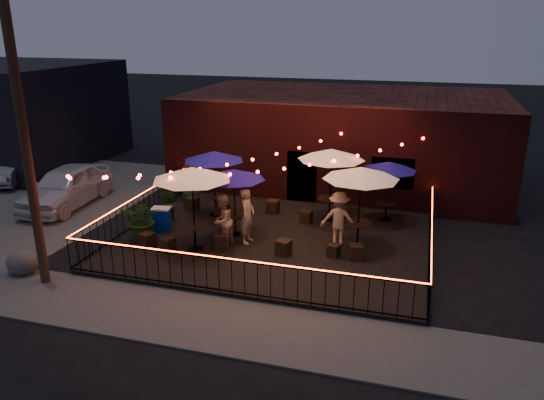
% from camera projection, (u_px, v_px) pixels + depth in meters
% --- Properties ---
extents(ground, '(110.00, 110.00, 0.00)m').
position_uv_depth(ground, '(255.00, 267.00, 15.95)').
color(ground, black).
rests_on(ground, ground).
extents(patio, '(10.00, 8.00, 0.15)m').
position_uv_depth(patio, '(274.00, 240.00, 17.75)').
color(patio, black).
rests_on(patio, ground).
extents(sidewalk, '(18.00, 2.50, 0.05)m').
position_uv_depth(sidewalk, '(215.00, 323.00, 12.99)').
color(sidewalk, '#484642').
rests_on(sidewalk, ground).
extents(parking_lot, '(11.00, 12.00, 0.02)m').
position_uv_depth(parking_lot, '(19.00, 194.00, 22.77)').
color(parking_lot, '#484642').
rests_on(parking_lot, ground).
extents(brick_building, '(14.00, 8.00, 4.00)m').
position_uv_depth(brick_building, '(343.00, 138.00, 24.13)').
color(brick_building, '#360E10').
rests_on(brick_building, ground).
extents(utility_pole, '(0.26, 0.26, 8.00)m').
position_uv_depth(utility_pole, '(25.00, 145.00, 13.74)').
color(utility_pole, '#382417').
rests_on(utility_pole, ground).
extents(fence_front, '(10.00, 0.04, 1.04)m').
position_uv_depth(fence_front, '(232.00, 277.00, 13.92)').
color(fence_front, black).
rests_on(fence_front, patio).
extents(fence_left, '(0.04, 8.00, 1.04)m').
position_uv_depth(fence_left, '(139.00, 210.00, 18.89)').
color(fence_left, black).
rests_on(fence_left, patio).
extents(fence_right, '(0.04, 8.00, 1.04)m').
position_uv_depth(fence_right, '(430.00, 240.00, 16.23)').
color(fence_right, black).
rests_on(fence_right, patio).
extents(festoon_lights, '(10.02, 8.72, 1.32)m').
position_uv_depth(festoon_lights, '(241.00, 170.00, 16.96)').
color(festoon_lights, red).
rests_on(festoon_lights, ground).
extents(cafe_table_0, '(2.45, 2.45, 2.70)m').
position_uv_depth(cafe_table_0, '(192.00, 175.00, 16.09)').
color(cafe_table_0, black).
rests_on(cafe_table_0, patio).
extents(cafe_table_1, '(2.25, 2.25, 2.45)m').
position_uv_depth(cafe_table_1, '(214.00, 157.00, 19.17)').
color(cafe_table_1, black).
rests_on(cafe_table_1, patio).
extents(cafe_table_2, '(2.34, 2.34, 2.29)m').
position_uv_depth(cafe_table_2, '(234.00, 175.00, 17.37)').
color(cafe_table_2, black).
rests_on(cafe_table_2, patio).
extents(cafe_table_3, '(2.58, 2.58, 2.64)m').
position_uv_depth(cafe_table_3, '(331.00, 155.00, 18.66)').
color(cafe_table_3, black).
rests_on(cafe_table_3, patio).
extents(cafe_table_4, '(2.91, 2.91, 2.64)m').
position_uv_depth(cafe_table_4, '(361.00, 174.00, 16.32)').
color(cafe_table_4, black).
rests_on(cafe_table_4, patio).
extents(cafe_table_5, '(2.44, 2.44, 2.19)m').
position_uv_depth(cafe_table_5, '(389.00, 167.00, 18.72)').
color(cafe_table_5, black).
rests_on(cafe_table_5, patio).
extents(bistro_chair_0, '(0.52, 0.52, 0.48)m').
position_uv_depth(bistro_chair_0, '(147.00, 240.00, 16.94)').
color(bistro_chair_0, black).
rests_on(bistro_chair_0, patio).
extents(bistro_chair_1, '(0.47, 0.47, 0.45)m').
position_uv_depth(bistro_chair_1, '(168.00, 245.00, 16.63)').
color(bistro_chair_1, black).
rests_on(bistro_chair_1, patio).
extents(bistro_chair_2, '(0.52, 0.52, 0.51)m').
position_uv_depth(bistro_chair_2, '(192.00, 204.00, 20.29)').
color(bistro_chair_2, black).
rests_on(bistro_chair_2, patio).
extents(bistro_chair_3, '(0.48, 0.48, 0.50)m').
position_uv_depth(bistro_chair_3, '(222.00, 209.00, 19.72)').
color(bistro_chair_3, black).
rests_on(bistro_chair_3, patio).
extents(bistro_chair_4, '(0.53, 0.53, 0.49)m').
position_uv_depth(bistro_chair_4, '(221.00, 242.00, 16.82)').
color(bistro_chair_4, black).
rests_on(bistro_chair_4, patio).
extents(bistro_chair_5, '(0.49, 0.49, 0.48)m').
position_uv_depth(bistro_chair_5, '(284.00, 248.00, 16.39)').
color(bistro_chair_5, black).
rests_on(bistro_chair_5, patio).
extents(bistro_chair_6, '(0.45, 0.45, 0.50)m').
position_uv_depth(bistro_chair_6, '(273.00, 207.00, 19.99)').
color(bistro_chair_6, black).
rests_on(bistro_chair_6, patio).
extents(bistro_chair_7, '(0.43, 0.43, 0.44)m').
position_uv_depth(bistro_chair_7, '(307.00, 216.00, 19.07)').
color(bistro_chair_7, black).
rests_on(bistro_chair_7, patio).
extents(bistro_chair_8, '(0.42, 0.42, 0.40)m').
position_uv_depth(bistro_chair_8, '(334.00, 251.00, 16.28)').
color(bistro_chair_8, black).
rests_on(bistro_chair_8, patio).
extents(bistro_chair_9, '(0.48, 0.48, 0.47)m').
position_uv_depth(bistro_chair_9, '(356.00, 252.00, 16.08)').
color(bistro_chair_9, black).
rests_on(bistro_chair_9, patio).
extents(bistro_chair_10, '(0.50, 0.50, 0.52)m').
position_uv_depth(bistro_chair_10, '(353.00, 213.00, 19.27)').
color(bistro_chair_10, black).
rests_on(bistro_chair_10, patio).
extents(bistro_chair_11, '(0.42, 0.42, 0.41)m').
position_uv_depth(bistro_chair_11, '(409.00, 219.00, 18.86)').
color(bistro_chair_11, black).
rests_on(bistro_chair_11, patio).
extents(patron_a, '(0.46, 0.69, 1.85)m').
position_uv_depth(patron_a, '(247.00, 216.00, 17.11)').
color(patron_a, '#D5AA8B').
rests_on(patron_a, patio).
extents(patron_b, '(0.78, 0.93, 1.73)m').
position_uv_depth(patron_b, '(222.00, 221.00, 16.85)').
color(patron_b, '#E2B093').
rests_on(patron_b, patio).
extents(patron_c, '(1.19, 0.72, 1.79)m').
position_uv_depth(patron_c, '(339.00, 219.00, 16.91)').
color(patron_c, tan).
rests_on(patron_c, patio).
extents(potted_shrub_a, '(1.47, 1.33, 1.44)m').
position_uv_depth(potted_shrub_a, '(143.00, 219.00, 17.36)').
color(potted_shrub_a, '#133B0E').
rests_on(potted_shrub_a, patio).
extents(potted_shrub_b, '(0.81, 0.75, 1.19)m').
position_uv_depth(potted_shrub_b, '(169.00, 205.00, 19.15)').
color(potted_shrub_b, '#123A13').
rests_on(potted_shrub_b, patio).
extents(potted_shrub_c, '(0.95, 0.95, 1.40)m').
position_uv_depth(potted_shrub_c, '(190.00, 184.00, 21.23)').
color(potted_shrub_c, '#11400C').
rests_on(potted_shrub_c, patio).
extents(cooler, '(0.70, 0.56, 0.84)m').
position_uv_depth(cooler, '(162.00, 219.00, 18.23)').
color(cooler, '#082EC2').
rests_on(cooler, patio).
extents(boulder, '(1.15, 1.08, 0.72)m').
position_uv_depth(boulder, '(22.00, 263.00, 15.43)').
color(boulder, '#494944').
rests_on(boulder, ground).
extents(car_white, '(2.17, 4.82, 1.61)m').
position_uv_depth(car_white, '(66.00, 186.00, 21.06)').
color(car_white, silver).
rests_on(car_white, ground).
extents(car_silver, '(2.98, 4.84, 1.50)m').
position_uv_depth(car_silver, '(13.00, 164.00, 24.60)').
color(car_silver, gray).
rests_on(car_silver, ground).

